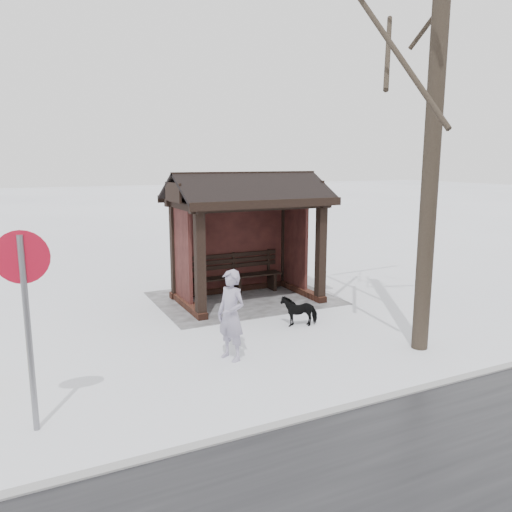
{
  "coord_description": "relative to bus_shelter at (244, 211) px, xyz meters",
  "views": [
    {
      "loc": [
        4.89,
        10.62,
        3.32
      ],
      "look_at": [
        0.15,
        0.8,
        1.25
      ],
      "focal_mm": 35.0,
      "sensor_mm": 36.0,
      "label": 1
    }
  ],
  "objects": [
    {
      "name": "ground",
      "position": [
        0.0,
        0.16,
        -2.17
      ],
      "size": [
        120.0,
        120.0,
        0.0
      ],
      "primitive_type": "plane",
      "color": "white",
      "rests_on": "ground"
    },
    {
      "name": "kerb",
      "position": [
        0.0,
        5.66,
        -2.16
      ],
      "size": [
        120.0,
        0.15,
        0.06
      ],
      "primitive_type": "cube",
      "color": "gray",
      "rests_on": "ground"
    },
    {
      "name": "trampled_patch",
      "position": [
        0.0,
        -0.04,
        -2.16
      ],
      "size": [
        4.2,
        3.2,
        0.02
      ],
      "primitive_type": "cube",
      "color": "#939398",
      "rests_on": "ground"
    },
    {
      "name": "bus_shelter",
      "position": [
        0.0,
        0.0,
        0.0
      ],
      "size": [
        3.6,
        2.4,
        3.09
      ],
      "color": "#361B13",
      "rests_on": "ground"
    },
    {
      "name": "pedestrian",
      "position": [
        1.77,
        3.35,
        -1.39
      ],
      "size": [
        0.56,
        0.67,
        1.55
      ],
      "primitive_type": "imported",
      "rotation": [
        0.0,
        0.0,
        1.97
      ],
      "color": "#928BA3",
      "rests_on": "ground"
    },
    {
      "name": "dog",
      "position": [
        -0.2,
        2.29,
        -1.86
      ],
      "size": [
        0.79,
        0.51,
        0.61
      ],
      "primitive_type": "imported",
      "rotation": [
        0.0,
        0.0,
        1.3
      ],
      "color": "black",
      "rests_on": "ground"
    },
    {
      "name": "road_sign",
      "position": [
        4.87,
        4.37,
        -0.36
      ],
      "size": [
        0.64,
        0.18,
        2.53
      ],
      "rotation": [
        0.0,
        0.0,
        -0.23
      ],
      "color": "slate",
      "rests_on": "ground"
    }
  ]
}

